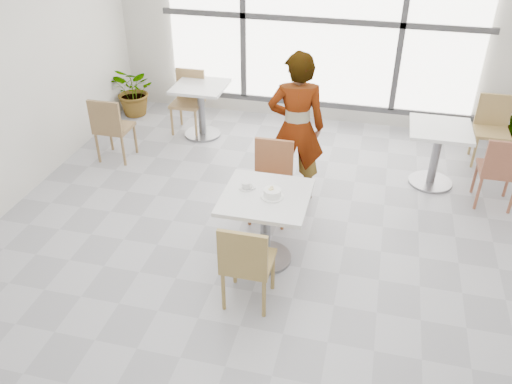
% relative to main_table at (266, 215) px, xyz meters
% --- Properties ---
extents(floor, '(7.00, 7.00, 0.00)m').
position_rel_main_table_xyz_m(floor, '(-0.01, -0.05, -0.52)').
color(floor, '#9E9EA5').
rests_on(floor, ground).
extents(wall_back, '(6.00, 0.00, 6.00)m').
position_rel_main_table_xyz_m(wall_back, '(-0.01, 3.45, 0.98)').
color(wall_back, silver).
rests_on(wall_back, ground).
extents(window, '(4.60, 0.07, 2.52)m').
position_rel_main_table_xyz_m(window, '(-0.01, 3.38, 0.98)').
color(window, white).
rests_on(window, ground).
extents(main_table, '(0.80, 0.80, 0.75)m').
position_rel_main_table_xyz_m(main_table, '(0.00, 0.00, 0.00)').
color(main_table, silver).
rests_on(main_table, ground).
extents(chair_near, '(0.42, 0.42, 0.87)m').
position_rel_main_table_xyz_m(chair_near, '(-0.02, -0.66, -0.02)').
color(chair_near, '#9B7E44').
rests_on(chair_near, ground).
extents(chair_far, '(0.42, 0.42, 0.87)m').
position_rel_main_table_xyz_m(chair_far, '(-0.11, 0.79, -0.02)').
color(chair_far, '#975A37').
rests_on(chair_far, ground).
extents(oatmeal_bowl, '(0.21, 0.21, 0.09)m').
position_rel_main_table_xyz_m(oatmeal_bowl, '(0.06, -0.02, 0.27)').
color(oatmeal_bowl, white).
rests_on(oatmeal_bowl, main_table).
extents(coffee_cup, '(0.16, 0.13, 0.07)m').
position_rel_main_table_xyz_m(coffee_cup, '(-0.20, 0.07, 0.26)').
color(coffee_cup, silver).
rests_on(coffee_cup, main_table).
extents(person, '(0.71, 0.54, 1.73)m').
position_rel_main_table_xyz_m(person, '(0.06, 1.23, 0.34)').
color(person, black).
rests_on(person, ground).
extents(bg_table_left, '(0.70, 0.70, 0.75)m').
position_rel_main_table_xyz_m(bg_table_left, '(-1.50, 2.50, -0.04)').
color(bg_table_left, silver).
rests_on(bg_table_left, ground).
extents(bg_table_right, '(0.70, 0.70, 0.75)m').
position_rel_main_table_xyz_m(bg_table_right, '(1.64, 1.89, -0.04)').
color(bg_table_right, white).
rests_on(bg_table_right, ground).
extents(bg_chair_left_near, '(0.42, 0.42, 0.87)m').
position_rel_main_table_xyz_m(bg_chair_left_near, '(-2.37, 1.51, -0.02)').
color(bg_chair_left_near, olive).
rests_on(bg_chair_left_near, ground).
extents(bg_chair_left_far, '(0.42, 0.42, 0.87)m').
position_rel_main_table_xyz_m(bg_chair_left_far, '(-1.73, 2.65, -0.02)').
color(bg_chair_left_far, '#A5804F').
rests_on(bg_chair_left_far, ground).
extents(bg_chair_right_near, '(0.42, 0.42, 0.87)m').
position_rel_main_table_xyz_m(bg_chair_right_near, '(2.29, 1.53, -0.02)').
color(bg_chair_right_near, brown).
rests_on(bg_chair_right_near, ground).
extents(bg_chair_right_far, '(0.42, 0.42, 0.87)m').
position_rel_main_table_xyz_m(bg_chair_right_far, '(2.35, 2.69, -0.02)').
color(bg_chair_right_far, '#9D7F4B').
rests_on(bg_chair_right_far, ground).
extents(plant_left, '(0.88, 0.83, 0.78)m').
position_rel_main_table_xyz_m(plant_left, '(-2.71, 2.93, -0.13)').
color(plant_left, '#4F814A').
rests_on(plant_left, ground).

